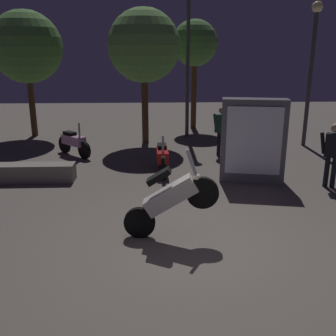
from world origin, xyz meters
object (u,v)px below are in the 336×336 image
object	(u,v)px
person_bystander_far	(221,127)
kiosk_billboard	(253,141)
streetlamp_far	(312,56)
person_rider_beside	(333,150)
motorcycle_white_foreground	(170,199)
motorcycle_pink_parked_left	(74,142)
motorcycle_red_parked_right	(162,157)
streetlamp_near	(188,40)

from	to	relation	value
person_bystander_far	kiosk_billboard	xyz separation A→B (m)	(0.34, -2.51, 0.12)
streetlamp_far	person_rider_beside	bearing A→B (deg)	-103.88
motorcycle_white_foreground	person_rider_beside	distance (m)	4.77
motorcycle_pink_parked_left	motorcycle_red_parked_right	bearing A→B (deg)	10.05
person_rider_beside	person_bystander_far	distance (m)	3.77
person_rider_beside	streetlamp_far	world-z (taller)	streetlamp_far
streetlamp_far	kiosk_billboard	distance (m)	5.22
kiosk_billboard	person_bystander_far	bearing A→B (deg)	-71.31
streetlamp_far	kiosk_billboard	size ratio (longest dim) A/B	2.28
motorcycle_pink_parked_left	streetlamp_far	distance (m)	8.42
motorcycle_red_parked_right	motorcycle_white_foreground	bearing A→B (deg)	-0.84
motorcycle_red_parked_right	kiosk_billboard	distance (m)	2.47
streetlamp_near	kiosk_billboard	xyz separation A→B (m)	(1.15, -5.54, -2.57)
person_rider_beside	streetlamp_near	size ratio (longest dim) A/B	0.27
person_bystander_far	motorcycle_red_parked_right	bearing A→B (deg)	-3.67
motorcycle_white_foreground	person_rider_beside	size ratio (longest dim) A/B	1.05
motorcycle_red_parked_right	motorcycle_pink_parked_left	bearing A→B (deg)	-126.56
streetlamp_near	streetlamp_far	size ratio (longest dim) A/B	1.21
motorcycle_white_foreground	motorcycle_red_parked_right	distance (m)	3.91
streetlamp_near	streetlamp_far	xyz separation A→B (m)	(4.04, -1.68, -0.56)
motorcycle_white_foreground	kiosk_billboard	bearing A→B (deg)	59.98
motorcycle_white_foreground	person_rider_beside	xyz separation A→B (m)	(4.03, 2.54, 0.19)
person_rider_beside	kiosk_billboard	xyz separation A→B (m)	(-1.79, 0.60, 0.12)
person_bystander_far	streetlamp_near	distance (m)	4.13
motorcycle_red_parked_right	person_rider_beside	world-z (taller)	person_rider_beside
motorcycle_pink_parked_left	person_rider_beside	size ratio (longest dim) A/B	0.79
person_rider_beside	motorcycle_white_foreground	bearing A→B (deg)	153.99
streetlamp_near	kiosk_billboard	size ratio (longest dim) A/B	2.77
streetlamp_near	person_bystander_far	bearing A→B (deg)	-75.10
person_rider_beside	streetlamp_far	size ratio (longest dim) A/B	0.33
person_bystander_far	kiosk_billboard	distance (m)	2.53
motorcycle_red_parked_right	person_rider_beside	xyz separation A→B (m)	(4.05, -1.36, 0.50)
motorcycle_pink_parked_left	motorcycle_red_parked_right	xyz separation A→B (m)	(2.77, -1.97, 0.00)
streetlamp_far	streetlamp_near	bearing A→B (deg)	157.39
streetlamp_near	kiosk_billboard	bearing A→B (deg)	-78.26
motorcycle_red_parked_right	streetlamp_far	xyz separation A→B (m)	(5.15, 3.09, 2.62)
person_rider_beside	kiosk_billboard	size ratio (longest dim) A/B	0.75
streetlamp_far	motorcycle_white_foreground	bearing A→B (deg)	-126.30
person_rider_beside	kiosk_billboard	bearing A→B (deg)	103.40
motorcycle_red_parked_right	kiosk_billboard	bearing A→B (deg)	70.16
motorcycle_red_parked_right	streetlamp_far	size ratio (longest dim) A/B	0.35
kiosk_billboard	motorcycle_white_foreground	bearing A→B (deg)	65.28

